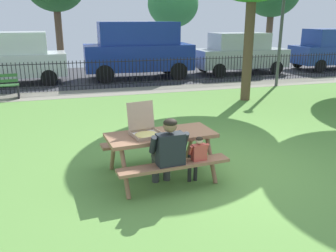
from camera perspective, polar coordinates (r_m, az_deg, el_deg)
name	(u,v)px	position (r m, az deg, el deg)	size (l,w,h in m)	color
ground	(185,134)	(8.36, 2.76, -1.24)	(28.00, 12.13, 0.02)	#639743
cobblestone_walkway	(139,91)	(13.38, -4.77, 5.72)	(28.00, 1.40, 0.01)	gray
street_asphalt	(122,75)	(17.21, -7.48, 8.16)	(28.00, 6.50, 0.01)	#38383D
picnic_table_foreground	(161,143)	(5.93, -1.13, -2.81)	(1.92, 1.63, 0.79)	#956649
pizza_box_open	(145,129)	(5.81, -3.75, -0.48)	(0.55, 0.59, 0.52)	tan
pizza_slice_on_table	(170,132)	(5.91, 0.39, -1.03)	(0.32, 0.30, 0.02)	#EFC556
adult_at_table	(168,150)	(5.45, 0.02, -3.97)	(0.63, 0.61, 1.19)	#393939
child_at_table	(197,155)	(5.66, 4.72, -4.77)	(0.34, 0.33, 0.85)	#252525
iron_fence_streetside	(135,73)	(13.96, -5.42, 8.55)	(19.05, 0.03, 1.11)	black
lamp_post_walkway	(282,16)	(14.72, 17.99, 16.50)	(0.28, 0.28, 4.43)	#4C4C51
parked_car_left	(6,57)	(15.89, -24.65, 10.06)	(4.66, 2.07, 2.08)	silver
parked_car_center	(138,49)	(16.04, -4.82, 12.32)	(4.75, 2.17, 2.46)	navy
parked_car_right	(240,53)	(17.76, 11.53, 11.53)	(4.41, 1.94, 1.94)	#B3BBBA
parked_car_far_right	(336,48)	(20.93, 25.50, 11.29)	(4.61, 1.97, 2.08)	navy
far_tree_center	(173,5)	(22.88, 0.81, 18.98)	(3.11, 3.11, 4.83)	brown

